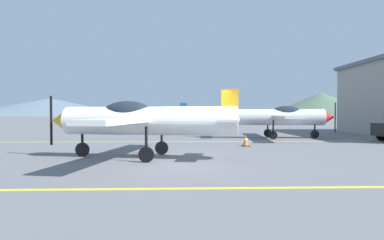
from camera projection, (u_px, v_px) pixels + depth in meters
ground_plane at (195, 160)px, 11.76m from camera, size 400.00×400.00×0.00m
apron_line_near at (203, 189)px, 7.32m from camera, size 80.00×0.16×0.01m
apron_line_far at (189, 142)px, 19.04m from camera, size 80.00×0.16×0.01m
airplane_near at (142, 120)px, 12.24m from camera, size 7.45×8.50×2.55m
airplane_mid at (278, 116)px, 21.64m from camera, size 7.42×8.52×2.55m
airplane_far at (148, 115)px, 29.34m from camera, size 7.44×8.52×2.55m
traffic_cone_front at (246, 140)px, 16.51m from camera, size 0.36×0.36×0.59m
hill_left at (50, 107)px, 167.44m from camera, size 83.80×83.80×8.93m
hill_centerleft at (321, 104)px, 154.76m from camera, size 52.53×52.53×11.03m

